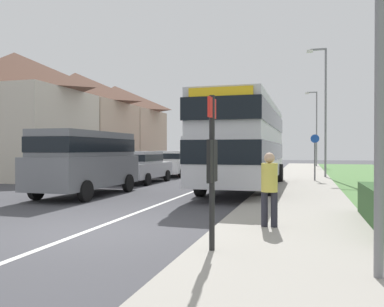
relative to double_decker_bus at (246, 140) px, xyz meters
name	(u,v)px	position (x,y,z in m)	size (l,w,h in m)	color
ground_plane	(86,232)	(-1.94, -9.76, -2.14)	(120.00, 120.00, 0.00)	#424247
lane_marking_centre	(192,192)	(-1.94, -1.76, -2.14)	(0.14, 60.00, 0.01)	silver
pavement_near_side	(298,201)	(2.26, -3.76, -2.08)	(3.20, 68.00, 0.12)	#9E998E
double_decker_bus	(246,140)	(0.00, 0.00, 0.00)	(2.80, 10.79, 3.70)	#BCBCC1
parked_van_grey	(86,158)	(-5.43, -3.97, -0.73)	(2.11, 5.24, 2.40)	slate
parked_car_silver	(142,165)	(-5.68, 1.84, -1.24)	(1.91, 4.54, 1.65)	#B7B7BC
parked_car_white	(174,162)	(-5.62, 6.89, -1.23)	(1.93, 4.11, 1.65)	silver
parked_car_red	(197,160)	(-5.49, 11.98, -1.19)	(1.94, 4.04, 1.74)	#B21E1E
pedestrian_at_stop	(269,186)	(1.78, -8.76, -1.17)	(0.34, 0.34, 1.67)	#23232D
bus_stop_sign	(212,162)	(1.06, -10.95, -0.60)	(0.09, 0.52, 2.60)	black
cycle_route_sign	(315,155)	(2.97, 4.42, -0.71)	(0.44, 0.08, 2.52)	slate
street_lamp_mid	(324,104)	(3.53, 7.29, 2.25)	(1.14, 0.20, 7.68)	slate
street_lamp_far	(315,124)	(3.44, 23.17, 2.09)	(1.14, 0.20, 7.37)	slate
house_terrace_far_side	(75,123)	(-14.20, 9.00, 1.62)	(7.78, 19.22, 7.52)	beige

